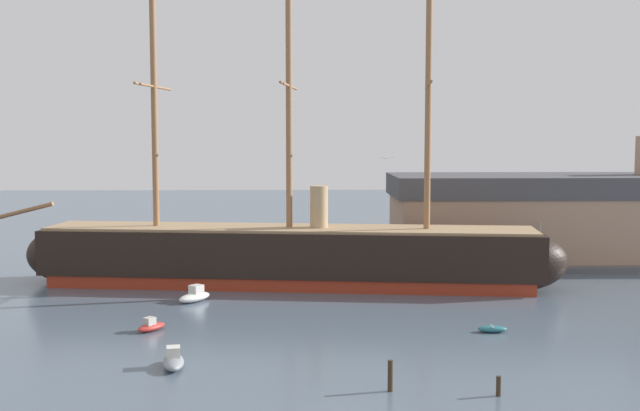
{
  "coord_description": "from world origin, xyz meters",
  "views": [
    {
      "loc": [
        -2.44,
        -46.25,
        17.99
      ],
      "look_at": [
        -0.36,
        29.77,
        10.92
      ],
      "focal_mm": 44.5,
      "sensor_mm": 36.0,
      "label": 1
    }
  ],
  "objects_px": {
    "motorboat_mid_left": "(151,326)",
    "dinghy_mid_right": "(492,329)",
    "tall_ship": "(289,255)",
    "sailboat_distant_centre": "(316,254)",
    "motorboat_alongside_bow": "(195,296)",
    "dockside_warehouse_right": "(593,219)",
    "motorboat_foreground_left": "(173,361)",
    "sailboat_far_right": "(540,270)",
    "motorboat_far_left": "(105,266)",
    "mooring_piling_left_pair": "(390,376)",
    "seagull_in_flight": "(386,158)",
    "mooring_piling_nearest": "(499,386)"
  },
  "relations": [
    {
      "from": "mooring_piling_nearest",
      "to": "seagull_in_flight",
      "type": "bearing_deg",
      "value": 113.75
    },
    {
      "from": "mooring_piling_left_pair",
      "to": "sailboat_far_right",
      "type": "bearing_deg",
      "value": 61.69
    },
    {
      "from": "dinghy_mid_right",
      "to": "motorboat_far_left",
      "type": "height_order",
      "value": "motorboat_far_left"
    },
    {
      "from": "tall_ship",
      "to": "motorboat_foreground_left",
      "type": "height_order",
      "value": "tall_ship"
    },
    {
      "from": "sailboat_far_right",
      "to": "dockside_warehouse_right",
      "type": "height_order",
      "value": "dockside_warehouse_right"
    },
    {
      "from": "tall_ship",
      "to": "seagull_in_flight",
      "type": "distance_m",
      "value": 29.41
    },
    {
      "from": "motorboat_mid_left",
      "to": "sailboat_far_right",
      "type": "height_order",
      "value": "sailboat_far_right"
    },
    {
      "from": "motorboat_far_left",
      "to": "seagull_in_flight",
      "type": "xyz_separation_m",
      "value": [
        32.69,
        -36.17,
        15.15
      ]
    },
    {
      "from": "mooring_piling_nearest",
      "to": "seagull_in_flight",
      "type": "height_order",
      "value": "seagull_in_flight"
    },
    {
      "from": "motorboat_alongside_bow",
      "to": "motorboat_foreground_left",
      "type": "bearing_deg",
      "value": -86.48
    },
    {
      "from": "tall_ship",
      "to": "dockside_warehouse_right",
      "type": "bearing_deg",
      "value": 20.46
    },
    {
      "from": "motorboat_far_left",
      "to": "mooring_piling_left_pair",
      "type": "height_order",
      "value": "mooring_piling_left_pair"
    },
    {
      "from": "motorboat_far_left",
      "to": "sailboat_distant_centre",
      "type": "height_order",
      "value": "sailboat_distant_centre"
    },
    {
      "from": "motorboat_alongside_bow",
      "to": "dockside_warehouse_right",
      "type": "bearing_deg",
      "value": 25.08
    },
    {
      "from": "motorboat_mid_left",
      "to": "sailboat_distant_centre",
      "type": "bearing_deg",
      "value": 68.87
    },
    {
      "from": "motorboat_mid_left",
      "to": "sailboat_distant_centre",
      "type": "distance_m",
      "value": 44.24
    },
    {
      "from": "motorboat_mid_left",
      "to": "motorboat_alongside_bow",
      "type": "bearing_deg",
      "value": 79.34
    },
    {
      "from": "motorboat_mid_left",
      "to": "sailboat_far_right",
      "type": "relative_size",
      "value": 0.48
    },
    {
      "from": "motorboat_mid_left",
      "to": "dinghy_mid_right",
      "type": "bearing_deg",
      "value": -2.43
    },
    {
      "from": "motorboat_foreground_left",
      "to": "seagull_in_flight",
      "type": "bearing_deg",
      "value": 22.53
    },
    {
      "from": "motorboat_mid_left",
      "to": "seagull_in_flight",
      "type": "bearing_deg",
      "value": -11.78
    },
    {
      "from": "tall_ship",
      "to": "dinghy_mid_right",
      "type": "relative_size",
      "value": 26.37
    },
    {
      "from": "motorboat_mid_left",
      "to": "motorboat_far_left",
      "type": "bearing_deg",
      "value": 110.47
    },
    {
      "from": "motorboat_alongside_bow",
      "to": "seagull_in_flight",
      "type": "xyz_separation_m",
      "value": [
        18.46,
        -16.77,
        15.18
      ]
    },
    {
      "from": "mooring_piling_nearest",
      "to": "sailboat_far_right",
      "type": "bearing_deg",
      "value": 69.82
    },
    {
      "from": "sailboat_far_right",
      "to": "mooring_piling_left_pair",
      "type": "relative_size",
      "value": 3.0
    },
    {
      "from": "motorboat_mid_left",
      "to": "motorboat_alongside_bow",
      "type": "distance_m",
      "value": 12.66
    },
    {
      "from": "motorboat_mid_left",
      "to": "motorboat_alongside_bow",
      "type": "height_order",
      "value": "motorboat_alongside_bow"
    },
    {
      "from": "dinghy_mid_right",
      "to": "seagull_in_flight",
      "type": "xyz_separation_m",
      "value": [
        -10.02,
        -3.03,
        15.49
      ]
    },
    {
      "from": "sailboat_distant_centre",
      "to": "seagull_in_flight",
      "type": "xyz_separation_m",
      "value": [
        4.86,
        -45.6,
        15.27
      ]
    },
    {
      "from": "motorboat_alongside_bow",
      "to": "dockside_warehouse_right",
      "type": "height_order",
      "value": "dockside_warehouse_right"
    },
    {
      "from": "motorboat_mid_left",
      "to": "motorboat_far_left",
      "type": "xyz_separation_m",
      "value": [
        -11.88,
        31.84,
        0.19
      ]
    },
    {
      "from": "sailboat_distant_centre",
      "to": "mooring_piling_nearest",
      "type": "relative_size",
      "value": 4.51
    },
    {
      "from": "motorboat_foreground_left",
      "to": "motorboat_mid_left",
      "type": "xyz_separation_m",
      "value": [
        -3.81,
        11.39,
        -0.11
      ]
    },
    {
      "from": "motorboat_far_left",
      "to": "sailboat_distant_centre",
      "type": "relative_size",
      "value": 0.74
    },
    {
      "from": "tall_ship",
      "to": "dockside_warehouse_right",
      "type": "height_order",
      "value": "tall_ship"
    },
    {
      "from": "motorboat_foreground_left",
      "to": "dinghy_mid_right",
      "type": "relative_size",
      "value": 1.52
    },
    {
      "from": "motorboat_alongside_bow",
      "to": "motorboat_mid_left",
      "type": "bearing_deg",
      "value": -100.66
    },
    {
      "from": "motorboat_alongside_bow",
      "to": "sailboat_distant_centre",
      "type": "height_order",
      "value": "sailboat_distant_centre"
    },
    {
      "from": "mooring_piling_nearest",
      "to": "dinghy_mid_right",
      "type": "bearing_deg",
      "value": 77.55
    },
    {
      "from": "sailboat_far_right",
      "to": "mooring_piling_left_pair",
      "type": "xyz_separation_m",
      "value": [
        -24.3,
        -45.1,
        0.55
      ]
    },
    {
      "from": "dinghy_mid_right",
      "to": "seagull_in_flight",
      "type": "bearing_deg",
      "value": -163.19
    },
    {
      "from": "tall_ship",
      "to": "mooring_piling_nearest",
      "type": "relative_size",
      "value": 49.6
    },
    {
      "from": "tall_ship",
      "to": "sailboat_distant_centre",
      "type": "distance_m",
      "value": 20.75
    },
    {
      "from": "sailboat_far_right",
      "to": "sailboat_distant_centre",
      "type": "relative_size",
      "value": 1.06
    },
    {
      "from": "motorboat_foreground_left",
      "to": "motorboat_alongside_bow",
      "type": "bearing_deg",
      "value": 93.52
    },
    {
      "from": "motorboat_foreground_left",
      "to": "sailboat_distant_centre",
      "type": "xyz_separation_m",
      "value": [
        12.14,
        52.65,
        -0.03
      ]
    },
    {
      "from": "motorboat_foreground_left",
      "to": "dockside_warehouse_right",
      "type": "relative_size",
      "value": 0.07
    },
    {
      "from": "dinghy_mid_right",
      "to": "sailboat_distant_centre",
      "type": "xyz_separation_m",
      "value": [
        -14.88,
        42.57,
        0.22
      ]
    },
    {
      "from": "dockside_warehouse_right",
      "to": "motorboat_foreground_left",
      "type": "bearing_deg",
      "value": -136.28
    }
  ]
}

